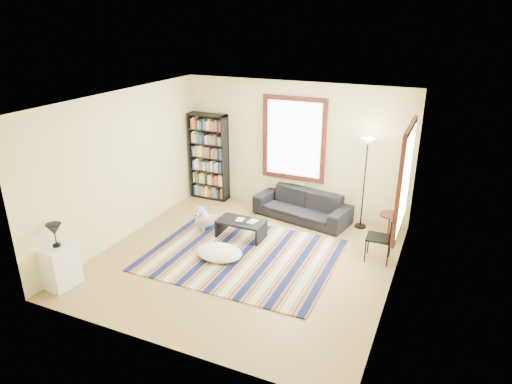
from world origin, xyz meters
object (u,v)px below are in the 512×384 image
at_px(white_cabinet, 60,266).
at_px(folding_chair, 379,238).
at_px(coffee_table, 241,229).
at_px(sofa, 302,206).
at_px(dog, 204,216).
at_px(side_table, 389,227).
at_px(bookshelf, 209,157).
at_px(floor_cushion, 219,253).
at_px(floor_lamp, 364,184).

bearing_deg(white_cabinet, folding_chair, 37.42).
height_order(coffee_table, folding_chair, folding_chair).
relative_size(sofa, coffee_table, 2.25).
relative_size(coffee_table, dog, 1.64).
relative_size(sofa, side_table, 3.75).
distance_m(coffee_table, dog, 0.87).
relative_size(sofa, dog, 3.69).
height_order(sofa, bookshelf, bookshelf).
xyz_separation_m(sofa, white_cabinet, (-2.67, -3.99, 0.05)).
relative_size(coffee_table, white_cabinet, 1.29).
relative_size(floor_cushion, floor_lamp, 0.46).
height_order(coffee_table, floor_cushion, coffee_table).
xyz_separation_m(side_table, dog, (-3.48, -1.02, 0.00)).
relative_size(coffee_table, side_table, 1.67).
distance_m(side_table, white_cabinet, 5.85).
distance_m(floor_cushion, floor_lamp, 3.17).
xyz_separation_m(floor_lamp, white_cabinet, (-3.90, -4.09, -0.58)).
bearing_deg(bookshelf, floor_cushion, -57.50).
relative_size(bookshelf, floor_cushion, 2.34).
height_order(bookshelf, coffee_table, bookshelf).
relative_size(folding_chair, white_cabinet, 1.23).
distance_m(coffee_table, folding_chair, 2.59).
xyz_separation_m(folding_chair, white_cabinet, (-4.45, -2.88, -0.08)).
distance_m(floor_lamp, dog, 3.25).
distance_m(floor_cushion, dog, 1.27).
relative_size(sofa, bookshelf, 1.01).
xyz_separation_m(side_table, folding_chair, (-0.05, -0.86, 0.16)).
relative_size(floor_lamp, folding_chair, 2.16).
bearing_deg(dog, floor_cushion, -52.16).
height_order(floor_cushion, floor_lamp, floor_lamp).
distance_m(bookshelf, coffee_table, 2.39).
height_order(coffee_table, side_table, side_table).
bearing_deg(side_table, folding_chair, -93.31).
height_order(sofa, dog, sofa).
relative_size(sofa, floor_cushion, 2.37).
bearing_deg(folding_chair, coffee_table, -177.78).
distance_m(sofa, dog, 2.08).
bearing_deg(floor_cushion, sofa, 70.00).
distance_m(floor_cushion, white_cabinet, 2.60).
distance_m(coffee_table, floor_lamp, 2.58).
bearing_deg(dog, coffee_table, -8.31).
distance_m(sofa, white_cabinet, 4.80).
bearing_deg(floor_lamp, folding_chair, -65.63).
xyz_separation_m(coffee_table, dog, (-0.86, 0.06, 0.09)).
xyz_separation_m(floor_cushion, dog, (-0.85, 0.93, 0.17)).
bearing_deg(folding_chair, floor_lamp, 111.88).
bearing_deg(dog, side_table, 11.89).
height_order(floor_cushion, folding_chair, folding_chair).
bearing_deg(white_cabinet, dog, 73.94).
bearing_deg(white_cabinet, coffee_table, 59.31).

